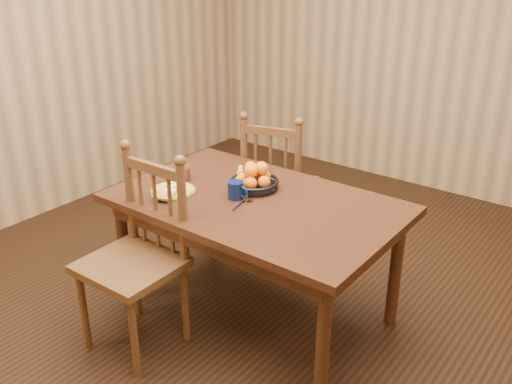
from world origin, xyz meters
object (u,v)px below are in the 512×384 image
Objects in this scene: dining_table at (256,214)px; breakfast_plate at (173,191)px; coffee_mug at (236,190)px; chair_near at (137,258)px; chair_far at (277,185)px; fruit_bowl at (253,179)px.

breakfast_plate is (-0.45, -0.21, 0.10)m from dining_table.
chair_near is at bearing -114.89° from coffee_mug.
dining_table is at bearing 100.12° from chair_far.
chair_far is 1.32m from chair_near.
coffee_mug is (0.25, 0.54, 0.28)m from chair_near.
fruit_bowl is at bearing 70.81° from chair_near.
dining_table is at bearing 24.08° from coffee_mug.
fruit_bowl is (-0.12, 0.13, 0.14)m from dining_table.
breakfast_plate is 2.25× the size of coffee_mug.
chair_far reaches higher than coffee_mug.
dining_table is 0.22m from fruit_bowl.
breakfast_plate is (-0.08, -0.94, 0.26)m from chair_far.
fruit_bowl is at bearing 132.59° from dining_table.
fruit_bowl reaches higher than dining_table.
chair_near is (-0.36, -0.59, -0.14)m from dining_table.
chair_far is 0.98m from breakfast_plate.
breakfast_plate is 0.47m from fruit_bowl.
chair_near reaches higher than coffee_mug.
chair_far reaches higher than breakfast_plate.
dining_table is at bearing 24.83° from breakfast_plate.
dining_table is 0.18m from coffee_mug.
chair_far is (-0.36, 0.73, -0.16)m from dining_table.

